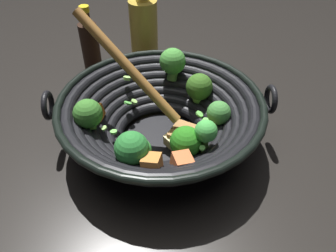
% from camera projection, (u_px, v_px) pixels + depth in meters
% --- Properties ---
extents(ground_plane, '(4.00, 4.00, 0.00)m').
position_uv_depth(ground_plane, '(161.00, 142.00, 0.66)').
color(ground_plane, black).
extents(wok, '(0.38, 0.38, 0.24)m').
position_uv_depth(wok, '(161.00, 116.00, 0.61)').
color(wok, black).
rests_on(wok, ground).
extents(soy_sauce_bottle, '(0.05, 0.05, 0.17)m').
position_uv_depth(soy_sauce_bottle, '(90.00, 45.00, 0.83)').
color(soy_sauce_bottle, black).
rests_on(soy_sauce_bottle, ground).
extents(cooking_oil_bottle, '(0.07, 0.07, 0.25)m').
position_uv_depth(cooking_oil_bottle, '(144.00, 36.00, 0.79)').
color(cooking_oil_bottle, gold).
rests_on(cooking_oil_bottle, ground).
extents(garlic_bulb, '(0.04, 0.04, 0.04)m').
position_uv_depth(garlic_bulb, '(150.00, 44.00, 0.93)').
color(garlic_bulb, silver).
rests_on(garlic_bulb, ground).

